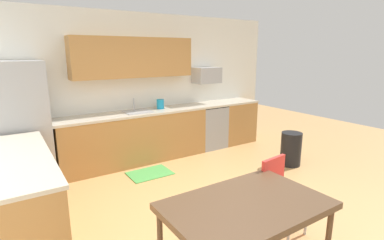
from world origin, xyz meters
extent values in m
plane|color=tan|center=(0.00, 0.00, 0.00)|extent=(12.00, 12.00, 0.00)
cube|color=silver|center=(0.00, 2.65, 1.35)|extent=(5.80, 0.10, 2.70)
cube|color=#AD7A42|center=(-0.39, 2.30, 0.45)|extent=(2.72, 0.60, 0.90)
cube|color=#AD7A42|center=(1.99, 2.30, 0.45)|extent=(0.83, 0.60, 0.90)
cube|color=#AD7A42|center=(-2.30, 0.80, 0.45)|extent=(0.60, 2.00, 0.90)
cube|color=beige|center=(0.00, 2.30, 0.92)|extent=(4.80, 0.64, 0.04)
cube|color=beige|center=(-2.30, 0.80, 0.92)|extent=(0.64, 2.00, 0.04)
cube|color=#AD7A42|center=(-0.30, 2.43, 1.90)|extent=(2.20, 0.34, 0.70)
cube|color=#9EA0A5|center=(-2.18, 2.22, 0.94)|extent=(0.76, 0.70, 1.88)
cube|color=#999BA0|center=(1.27, 2.30, 0.44)|extent=(0.60, 0.60, 0.88)
cube|color=black|center=(1.27, 2.30, 0.90)|extent=(0.60, 0.60, 0.03)
cube|color=#9EA0A5|center=(1.27, 2.40, 1.52)|extent=(0.54, 0.36, 0.32)
cube|color=#A5A8AD|center=(-0.32, 2.30, 0.88)|extent=(0.48, 0.40, 0.14)
cylinder|color=#B2B5BA|center=(-0.32, 2.48, 1.04)|extent=(0.02, 0.02, 0.24)
cube|color=brown|center=(-0.70, -0.94, 0.71)|extent=(1.40, 0.90, 0.06)
cylinder|color=brown|center=(-0.06, -0.55, 0.34)|extent=(0.05, 0.05, 0.68)
cube|color=red|center=(0.12, -0.69, 0.45)|extent=(0.44, 0.44, 0.05)
cube|color=red|center=(0.10, -0.51, 0.65)|extent=(0.38, 0.08, 0.40)
cylinder|color=#B2B2B7|center=(-0.03, -0.88, 0.21)|extent=(0.03, 0.03, 0.42)
cylinder|color=#B2B2B7|center=(0.31, -0.84, 0.21)|extent=(0.03, 0.03, 0.42)
cylinder|color=#B2B2B7|center=(-0.06, -0.54, 0.21)|extent=(0.03, 0.03, 0.42)
cylinder|color=#B2B2B7|center=(0.27, -0.50, 0.21)|extent=(0.03, 0.03, 0.42)
cylinder|color=black|center=(1.88, 0.64, 0.30)|extent=(0.36, 0.36, 0.60)
cube|color=#4CA54C|center=(-0.42, 1.65, 0.01)|extent=(0.70, 0.50, 0.01)
cylinder|color=#198CBF|center=(0.16, 2.35, 1.02)|extent=(0.14, 0.14, 0.20)
camera|label=1|loc=(-2.35, -2.61, 2.00)|focal=27.59mm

